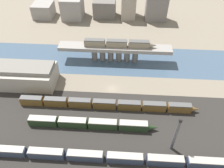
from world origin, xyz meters
TOP-DOWN VIEW (x-y plane):
  - ground_plane at (0.00, 0.00)m, footprint 400.00×400.00m
  - railbed_yard at (0.00, -24.00)m, footprint 280.00×42.00m
  - river_water at (0.00, 22.65)m, footprint 320.00×26.63m
  - bridge at (-0.00, 22.65)m, footprint 59.94×7.05m
  - train_on_bridge at (2.37, 22.65)m, footprint 37.77×3.14m
  - train_yard_near at (8.36, -36.43)m, footprint 101.23×2.85m
  - train_yard_mid at (-6.92, -22.51)m, footprint 51.87×3.03m
  - train_yard_far at (-1.50, -11.98)m, footprint 77.51×2.79m
  - warehouse_building at (-41.91, 1.42)m, footprint 29.09×14.43m
  - signal_tower at (23.93, -30.30)m, footprint 1.07×1.07m
  - city_block_far_left at (-53.98, 72.59)m, footprint 13.65×13.80m
  - city_block_left at (-32.66, 72.51)m, footprint 14.15×15.92m
  - city_block_center at (-10.22, 75.65)m, footprint 15.52×12.68m
  - city_block_right at (6.88, 75.86)m, footprint 9.93×14.10m
  - city_block_far_right at (25.95, 72.42)m, footprint 14.43×9.44m

SIDE VIEW (x-z plane):
  - ground_plane at x=0.00m, z-range 0.00..0.00m
  - river_water at x=0.00m, z-range 0.00..0.01m
  - railbed_yard at x=0.00m, z-range 0.00..0.01m
  - train_yard_near at x=8.36m, z-range -0.03..3.69m
  - train_yard_mid at x=-6.92m, z-range -0.04..3.86m
  - train_yard_far at x=-1.50m, z-range -0.03..4.11m
  - city_block_far_left at x=-53.98m, z-range 0.00..9.59m
  - warehouse_building at x=-41.91m, z-range -0.26..10.37m
  - city_block_center at x=-10.22m, z-range 0.00..11.99m
  - bridge at x=0.00m, z-range 2.05..11.08m
  - city_block_left at x=-32.66m, z-range 0.00..14.56m
  - signal_tower at x=23.93m, z-range -0.22..16.98m
  - city_block_right at x=6.88m, z-range 0.00..18.22m
  - city_block_far_right at x=25.95m, z-range 0.00..18.32m
  - train_on_bridge at x=2.37m, z-range 8.97..12.68m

